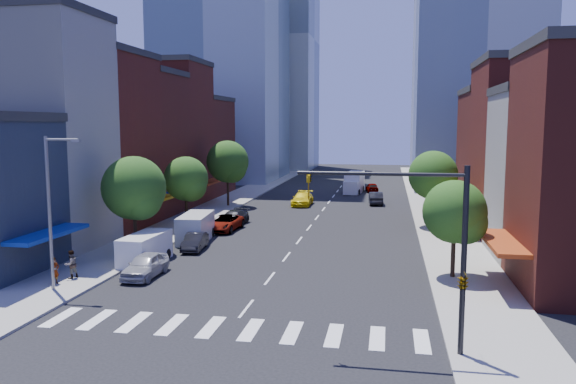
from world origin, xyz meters
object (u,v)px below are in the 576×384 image
object	(u,v)px
parked_car_third	(225,223)
traffic_car_far	(372,188)
traffic_car_oncoming	(376,198)
box_truck	(354,183)
parked_car_second	(195,242)
taxi	(303,199)
pedestrian_near	(55,271)
cargo_van_near	(144,249)
pedestrian_far	(71,264)
cargo_van_far	(195,228)
parked_car_front	(145,265)
parked_car_rear	(233,218)

from	to	relation	value
parked_car_third	traffic_car_far	size ratio (longest dim) A/B	1.31
traffic_car_oncoming	box_truck	xyz separation A→B (m)	(-3.35, 11.28, 0.61)
parked_car_second	taxi	xyz separation A→B (m)	(4.63, 25.60, 0.13)
parked_car_third	pedestrian_near	world-z (taller)	pedestrian_near
cargo_van_near	pedestrian_near	xyz separation A→B (m)	(-2.98, -6.18, -0.08)
parked_car_third	pedestrian_far	size ratio (longest dim) A/B	2.93
parked_car_third	box_truck	distance (m)	32.92
cargo_van_far	traffic_car_far	xyz separation A→B (m)	(13.64, 37.31, -0.46)
parked_car_third	box_truck	bearing A→B (deg)	75.84
parked_car_second	cargo_van_far	world-z (taller)	cargo_van_far
traffic_car_oncoming	box_truck	bearing A→B (deg)	-77.70
parked_car_third	cargo_van_near	bearing A→B (deg)	-95.22
parked_car_second	box_truck	distance (m)	40.71
cargo_van_far	pedestrian_far	xyz separation A→B (m)	(-3.67, -12.81, -0.10)
cargo_van_far	traffic_car_far	size ratio (longest dim) A/B	1.40
parked_car_third	cargo_van_far	bearing A→B (deg)	-98.83
box_truck	pedestrian_near	world-z (taller)	box_truck
parked_car_second	cargo_van_far	size ratio (longest dim) A/B	0.71
box_truck	pedestrian_far	world-z (taller)	box_truck
traffic_car_far	box_truck	world-z (taller)	box_truck
parked_car_front	pedestrian_near	world-z (taller)	pedestrian_near
parked_car_front	parked_car_rear	xyz separation A→B (m)	(0.49, 19.14, -0.07)
parked_car_rear	traffic_car_far	bearing A→B (deg)	73.59
box_truck	pedestrian_near	distance (m)	52.67
pedestrian_far	traffic_car_far	bearing A→B (deg)	-174.41
parked_car_rear	cargo_van_far	xyz separation A→B (m)	(-1.09, -7.95, 0.44)
parked_car_front	pedestrian_far	distance (m)	4.57
parked_car_front	taxi	world-z (taller)	taxi
traffic_car_far	pedestrian_far	size ratio (longest dim) A/B	2.24
cargo_van_near	traffic_car_oncoming	world-z (taller)	cargo_van_near
parked_car_second	cargo_van_far	bearing A→B (deg)	102.87
pedestrian_near	traffic_car_oncoming	bearing A→B (deg)	-8.23
parked_car_second	pedestrian_far	xyz separation A→B (m)	(-4.75, -9.64, 0.38)
traffic_car_oncoming	cargo_van_far	bearing A→B (deg)	55.75
pedestrian_near	cargo_van_near	bearing A→B (deg)	-8.87
box_truck	traffic_car_oncoming	bearing A→B (deg)	-68.75
pedestrian_far	parked_car_second	bearing A→B (deg)	178.38
taxi	box_truck	xyz separation A→B (m)	(5.39, 13.85, 0.58)
parked_car_second	cargo_van_far	distance (m)	3.38
cargo_van_far	parked_car_front	bearing A→B (deg)	-92.90
parked_car_front	cargo_van_near	world-z (taller)	cargo_van_near
taxi	traffic_car_oncoming	bearing A→B (deg)	16.45
cargo_van_near	cargo_van_far	distance (m)	8.08
parked_car_second	pedestrian_near	world-z (taller)	pedestrian_near
cargo_van_far	taxi	world-z (taller)	cargo_van_far
parked_car_second	box_truck	xyz separation A→B (m)	(10.02, 39.45, 0.72)
parked_car_rear	pedestrian_far	world-z (taller)	pedestrian_far
parked_car_second	pedestrian_far	world-z (taller)	pedestrian_far
traffic_car_far	pedestrian_near	size ratio (longest dim) A/B	2.43
traffic_car_oncoming	box_truck	distance (m)	11.78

